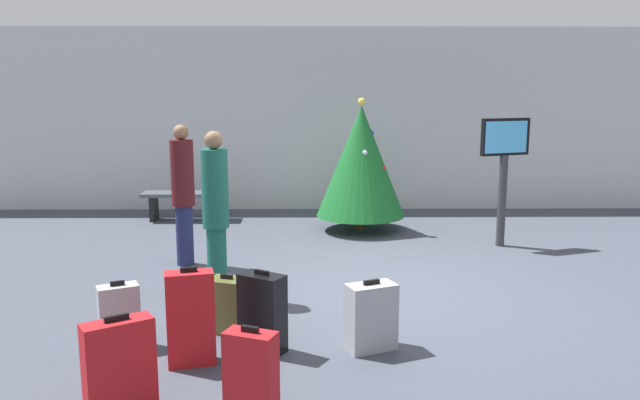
{
  "coord_description": "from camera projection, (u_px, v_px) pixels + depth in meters",
  "views": [
    {
      "loc": [
        -0.78,
        -6.89,
        2.29
      ],
      "look_at": [
        -0.69,
        0.74,
        0.9
      ],
      "focal_mm": 35.87,
      "sensor_mm": 36.0,
      "label": 1
    }
  ],
  "objects": [
    {
      "name": "traveller_1",
      "position": [
        216.0,
        210.0,
        6.77
      ],
      "size": [
        0.33,
        0.33,
        1.81
      ],
      "color": "#19594C",
      "rests_on": "ground_plane"
    },
    {
      "name": "flight_info_kiosk",
      "position": [
        504.0,
        160.0,
        8.96
      ],
      "size": [
        0.73,
        0.32,
        1.82
      ],
      "color": "#333338",
      "rests_on": "ground_plane"
    },
    {
      "name": "suitcase_0",
      "position": [
        262.0,
        313.0,
        5.5
      ],
      "size": [
        0.44,
        0.39,
        0.73
      ],
      "color": "black",
      "rests_on": "ground_plane"
    },
    {
      "name": "suitcase_3",
      "position": [
        191.0,
        318.0,
        5.23
      ],
      "size": [
        0.42,
        0.27,
        0.83
      ],
      "color": "#B2191E",
      "rests_on": "ground_plane"
    },
    {
      "name": "suitcase_1",
      "position": [
        251.0,
        387.0,
        4.1
      ],
      "size": [
        0.37,
        0.28,
        0.78
      ],
      "color": "#B2191E",
      "rests_on": "ground_plane"
    },
    {
      "name": "holiday_tree",
      "position": [
        361.0,
        161.0,
        9.94
      ],
      "size": [
        1.39,
        1.39,
        2.08
      ],
      "color": "#4C3319",
      "rests_on": "ground_plane"
    },
    {
      "name": "suitcase_6",
      "position": [
        227.0,
        305.0,
        5.96
      ],
      "size": [
        0.4,
        0.34,
        0.55
      ],
      "color": "#59602D",
      "rests_on": "ground_plane"
    },
    {
      "name": "waiting_bench",
      "position": [
        185.0,
        199.0,
        10.85
      ],
      "size": [
        1.43,
        0.44,
        0.48
      ],
      "color": "#4C5159",
      "rests_on": "ground_plane"
    },
    {
      "name": "suitcase_4",
      "position": [
        120.0,
        368.0,
        4.42
      ],
      "size": [
        0.5,
        0.41,
        0.73
      ],
      "color": "#B2191E",
      "rests_on": "ground_plane"
    },
    {
      "name": "suitcase_5",
      "position": [
        371.0,
        317.0,
        5.54
      ],
      "size": [
        0.48,
        0.37,
        0.63
      ],
      "color": "#9EA0A5",
      "rests_on": "ground_plane"
    },
    {
      "name": "suitcase_2",
      "position": [
        119.0,
        317.0,
        5.57
      ],
      "size": [
        0.39,
        0.31,
        0.61
      ],
      "color": "#9EA0A5",
      "rests_on": "ground_plane"
    },
    {
      "name": "ground_plane",
      "position": [
        382.0,
        290.0,
        7.2
      ],
      "size": [
        16.0,
        16.0,
        0.0
      ],
      "primitive_type": "plane",
      "color": "#424754"
    },
    {
      "name": "back_wall",
      "position": [
        355.0,
        120.0,
        11.68
      ],
      "size": [
        16.0,
        0.2,
        3.29
      ],
      "primitive_type": "cube",
      "color": "silver",
      "rests_on": "ground_plane"
    },
    {
      "name": "traveller_0",
      "position": [
        183.0,
        191.0,
        8.05
      ],
      "size": [
        0.41,
        0.41,
        1.79
      ],
      "color": "#1E234C",
      "rests_on": "ground_plane"
    }
  ]
}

